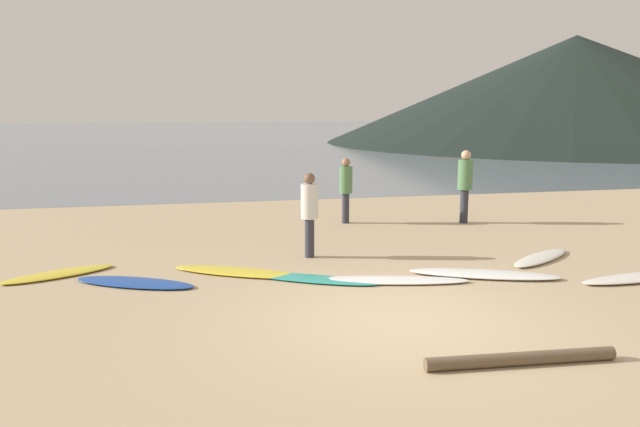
{
  "coord_description": "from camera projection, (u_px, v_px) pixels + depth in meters",
  "views": [
    {
      "loc": [
        -2.81,
        -7.57,
        2.87
      ],
      "look_at": [
        -0.02,
        5.22,
        0.6
      ],
      "focal_mm": 34.44,
      "sensor_mm": 36.0,
      "label": 1
    }
  ],
  "objects": [
    {
      "name": "headland_hill",
      "position": [
        573.0,
        90.0,
        49.87
      ],
      "size": [
        40.23,
        40.23,
        8.59
      ],
      "primitive_type": "cone",
      "color": "black",
      "rests_on": "ground"
    },
    {
      "name": "ocean_water",
      "position": [
        211.0,
        134.0,
        67.27
      ],
      "size": [
        140.0,
        100.0,
        0.01
      ],
      "primitive_type": "cube",
      "color": "slate",
      "rests_on": "ground"
    },
    {
      "name": "surfboard_3",
      "position": [
        311.0,
        279.0,
        10.3
      ],
      "size": [
        2.27,
        1.55,
        0.06
      ],
      "primitive_type": "ellipsoid",
      "rotation": [
        0.0,
        0.0,
        -0.5
      ],
      "color": "teal",
      "rests_on": "ground"
    },
    {
      "name": "driftwood_log",
      "position": [
        521.0,
        359.0,
        6.91
      ],
      "size": [
        2.25,
        0.3,
        0.15
      ],
      "primitive_type": "cylinder",
      "rotation": [
        0.0,
        1.57,
        -0.06
      ],
      "color": "brown",
      "rests_on": "ground"
    },
    {
      "name": "person_0",
      "position": [
        465.0,
        180.0,
        15.27
      ],
      "size": [
        0.37,
        0.37,
        1.82
      ],
      "rotation": [
        0.0,
        0.0,
        2.71
      ],
      "color": "#2D2D38",
      "rests_on": "ground"
    },
    {
      "name": "surfboard_2",
      "position": [
        237.0,
        272.0,
        10.71
      ],
      "size": [
        2.4,
        1.67,
        0.07
      ],
      "primitive_type": "ellipsoid",
      "rotation": [
        0.0,
        0.0,
        -0.5
      ],
      "color": "yellow",
      "rests_on": "ground"
    },
    {
      "name": "surfboard_5",
      "position": [
        484.0,
        274.0,
        10.52
      ],
      "size": [
        2.57,
        1.5,
        0.09
      ],
      "primitive_type": "ellipsoid",
      "rotation": [
        0.0,
        0.0,
        -0.39
      ],
      "color": "white",
      "rests_on": "ground"
    },
    {
      "name": "surfboard_1",
      "position": [
        135.0,
        282.0,
        10.06
      ],
      "size": [
        2.15,
        1.47,
        0.07
      ],
      "primitive_type": "ellipsoid",
      "rotation": [
        0.0,
        0.0,
        -0.46
      ],
      "color": "#1E479E",
      "rests_on": "ground"
    },
    {
      "name": "ground_plane",
      "position": [
        286.0,
        210.0,
        18.01
      ],
      "size": [
        120.0,
        120.0,
        0.2
      ],
      "primitive_type": "cube",
      "color": "tan",
      "rests_on": "ground"
    },
    {
      "name": "person_2",
      "position": [
        346.0,
        185.0,
        15.25
      ],
      "size": [
        0.33,
        0.33,
        1.63
      ],
      "rotation": [
        0.0,
        0.0,
        2.98
      ],
      "color": "#2D2D38",
      "rests_on": "ground"
    },
    {
      "name": "surfboard_6",
      "position": [
        541.0,
        258.0,
        11.68
      ],
      "size": [
        1.89,
        1.47,
        0.09
      ],
      "primitive_type": "ellipsoid",
      "rotation": [
        0.0,
        0.0,
        0.59
      ],
      "color": "silver",
      "rests_on": "ground"
    },
    {
      "name": "surfboard_4",
      "position": [
        389.0,
        280.0,
        10.19
      ],
      "size": [
        2.71,
        1.11,
        0.07
      ],
      "primitive_type": "ellipsoid",
      "rotation": [
        0.0,
        0.0,
        -0.24
      ],
      "color": "white",
      "rests_on": "ground"
    },
    {
      "name": "surfboard_0",
      "position": [
        59.0,
        274.0,
        10.58
      ],
      "size": [
        1.94,
        1.37,
        0.07
      ],
      "primitive_type": "ellipsoid",
      "rotation": [
        0.0,
        0.0,
        0.49
      ],
      "color": "yellow",
      "rests_on": "ground"
    },
    {
      "name": "person_1",
      "position": [
        309.0,
        208.0,
        11.74
      ],
      "size": [
        0.33,
        0.33,
        1.64
      ],
      "rotation": [
        0.0,
        0.0,
        3.45
      ],
      "color": "#2D2D38",
      "rests_on": "ground"
    }
  ]
}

